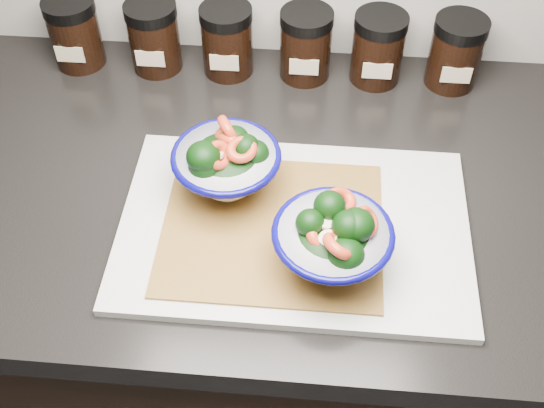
# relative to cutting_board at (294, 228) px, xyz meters

# --- Properties ---
(cabinet) EXTENTS (3.43, 0.58, 0.86)m
(cabinet) POSITION_rel_cutting_board_xyz_m (0.00, 0.09, -0.48)
(cabinet) COLOR black
(cabinet) RESTS_ON ground
(countertop) EXTENTS (3.50, 0.60, 0.04)m
(countertop) POSITION_rel_cutting_board_xyz_m (0.00, 0.09, -0.03)
(countertop) COLOR black
(countertop) RESTS_ON cabinet
(cutting_board) EXTENTS (0.45, 0.30, 0.01)m
(cutting_board) POSITION_rel_cutting_board_xyz_m (0.00, 0.00, 0.00)
(cutting_board) COLOR beige
(cutting_board) RESTS_ON countertop
(bamboo_mat) EXTENTS (0.28, 0.24, 0.00)m
(bamboo_mat) POSITION_rel_cutting_board_xyz_m (-0.03, -0.01, 0.01)
(bamboo_mat) COLOR #AB7633
(bamboo_mat) RESTS_ON cutting_board
(bowl_left) EXTENTS (0.14, 0.14, 0.11)m
(bowl_left) POSITION_rel_cutting_board_xyz_m (-0.09, 0.05, 0.06)
(bowl_left) COLOR white
(bowl_left) RESTS_ON bamboo_mat
(bowl_right) EXTENTS (0.14, 0.14, 0.10)m
(bowl_right) POSITION_rel_cutting_board_xyz_m (0.05, -0.06, 0.06)
(bowl_right) COLOR white
(bowl_right) RESTS_ON bamboo_mat
(spice_jar_a) EXTENTS (0.08, 0.08, 0.11)m
(spice_jar_a) POSITION_rel_cutting_board_xyz_m (-0.37, 0.33, 0.05)
(spice_jar_a) COLOR black
(spice_jar_a) RESTS_ON countertop
(spice_jar_b) EXTENTS (0.08, 0.08, 0.11)m
(spice_jar_b) POSITION_rel_cutting_board_xyz_m (-0.24, 0.33, 0.05)
(spice_jar_b) COLOR black
(spice_jar_b) RESTS_ON countertop
(spice_jar_c) EXTENTS (0.08, 0.08, 0.11)m
(spice_jar_c) POSITION_rel_cutting_board_xyz_m (-0.13, 0.33, 0.05)
(spice_jar_c) COLOR black
(spice_jar_c) RESTS_ON countertop
(spice_jar_d) EXTENTS (0.08, 0.08, 0.11)m
(spice_jar_d) POSITION_rel_cutting_board_xyz_m (-0.00, 0.33, 0.05)
(spice_jar_d) COLOR black
(spice_jar_d) RESTS_ON countertop
(spice_jar_e) EXTENTS (0.08, 0.08, 0.11)m
(spice_jar_e) POSITION_rel_cutting_board_xyz_m (0.11, 0.33, 0.05)
(spice_jar_e) COLOR black
(spice_jar_e) RESTS_ON countertop
(spice_jar_f) EXTENTS (0.08, 0.08, 0.11)m
(spice_jar_f) POSITION_rel_cutting_board_xyz_m (0.23, 0.33, 0.05)
(spice_jar_f) COLOR black
(spice_jar_f) RESTS_ON countertop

